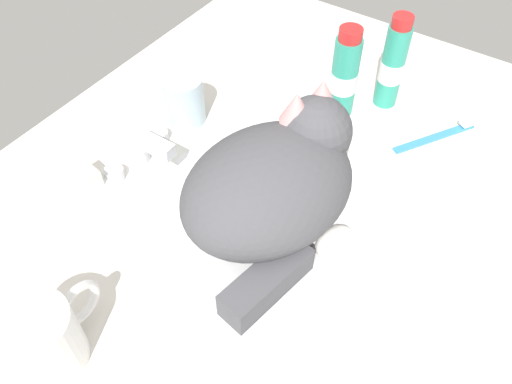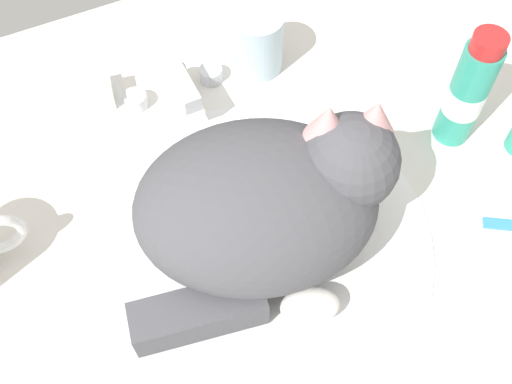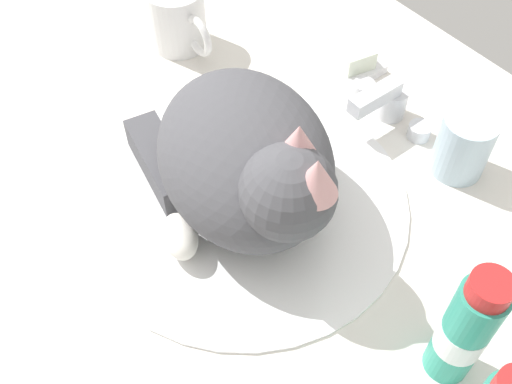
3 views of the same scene
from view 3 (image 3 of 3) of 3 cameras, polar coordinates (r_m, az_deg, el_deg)
name	(u,v)px [view 3 (image 3 of 3)]	position (r cm, az deg, el deg)	size (l,w,h in cm)	color
ground_plane	(246,209)	(69.16, -0.96, -1.61)	(110.00, 82.50, 3.00)	silver
sink_basin	(246,199)	(67.69, -0.99, -0.67)	(36.40, 36.40, 0.72)	white
faucet	(387,103)	(76.80, 12.27, 8.20)	(12.50, 8.98, 5.94)	silver
cat	(248,162)	(61.10, -0.81, 2.87)	(29.36, 24.07, 16.54)	#4C4C51
coffee_mug	(178,18)	(86.02, -7.36, 15.91)	(11.94, 7.86, 8.49)	white
rinse_cup	(463,145)	(72.08, 18.95, 4.19)	(6.14, 6.14, 7.75)	silver
soap_dish	(347,62)	(84.86, 8.57, 12.06)	(9.00, 6.40, 1.20)	white
soap_bar	(349,50)	(83.68, 8.73, 13.06)	(7.09, 4.27, 2.58)	silver
toothpaste_bottle	(465,330)	(54.85, 19.08, -12.21)	(4.20, 4.20, 14.89)	teal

